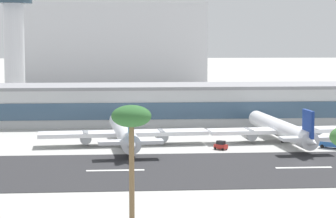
{
  "coord_description": "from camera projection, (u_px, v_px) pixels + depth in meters",
  "views": [
    {
      "loc": [
        -40.34,
        -139.11,
        27.63
      ],
      "look_at": [
        -27.96,
        29.64,
        8.94
      ],
      "focal_mm": 70.59,
      "sensor_mm": 36.0,
      "label": 1
    }
  ],
  "objects": [
    {
      "name": "control_tower",
      "position": [
        14.0,
        33.0,
        242.8
      ],
      "size": [
        15.08,
        15.08,
        46.53
      ],
      "color": "silver",
      "rests_on": "ground_plane"
    },
    {
      "name": "ground_plane",
      "position": [
        306.0,
        164.0,
        143.86
      ],
      "size": [
        1400.0,
        1400.0,
        0.0
      ],
      "primitive_type": "plane",
      "color": "#A8A8A3"
    },
    {
      "name": "runway_strip",
      "position": [
        312.0,
        168.0,
        139.23
      ],
      "size": [
        800.0,
        37.06,
        0.08
      ],
      "primitive_type": "cube",
      "color": "#262628",
      "rests_on": "ground_plane"
    },
    {
      "name": "palm_tree_2",
      "position": [
        131.0,
        120.0,
        96.94
      ],
      "size": [
        5.91,
        5.91,
        17.58
      ],
      "color": "brown",
      "rests_on": "ground_plane"
    },
    {
      "name": "runway_centreline_dash_4",
      "position": [
        304.0,
        167.0,
        139.09
      ],
      "size": [
        12.0,
        1.2,
        0.01
      ],
      "primitive_type": "cube",
      "color": "white",
      "rests_on": "runway_strip"
    },
    {
      "name": "terminal_building",
      "position": [
        187.0,
        104.0,
        211.48
      ],
      "size": [
        186.85,
        22.65,
        12.3
      ],
      "color": "#B7BABC",
      "rests_on": "ground_plane"
    },
    {
      "name": "airliner_navy_tail_gate_1",
      "position": [
        282.0,
        130.0,
        172.36
      ],
      "size": [
        39.02,
        50.41,
        10.53
      ],
      "rotation": [
        0.0,
        0.0,
        1.65
      ],
      "color": "white",
      "rests_on": "ground_plane"
    },
    {
      "name": "runway_centreline_dash_3",
      "position": [
        115.0,
        170.0,
        136.21
      ],
      "size": [
        12.0,
        1.2,
        0.01
      ],
      "primitive_type": "cube",
      "color": "white",
      "rests_on": "runway_strip"
    },
    {
      "name": "service_box_truck_1",
      "position": [
        332.0,
        141.0,
        163.28
      ],
      "size": [
        6.12,
        5.72,
        3.25
      ],
      "rotation": [
        0.0,
        0.0,
        5.58
      ],
      "color": "#23569E",
      "rests_on": "ground_plane"
    },
    {
      "name": "service_baggage_tug_0",
      "position": [
        221.0,
        145.0,
        161.47
      ],
      "size": [
        3.43,
        3.35,
        2.2
      ],
      "rotation": [
        0.0,
        0.0,
        2.39
      ],
      "color": "#B2231E",
      "rests_on": "ground_plane"
    },
    {
      "name": "airliner_blue_tail_gate_0",
      "position": [
        124.0,
        132.0,
        167.06
      ],
      "size": [
        43.44,
        50.63,
        10.57
      ],
      "rotation": [
        0.0,
        0.0,
        1.65
      ],
      "color": "silver",
      "rests_on": "ground_plane"
    },
    {
      "name": "distant_hotel_block",
      "position": [
        108.0,
        46.0,
        349.71
      ],
      "size": [
        103.24,
        26.11,
        45.27
      ],
      "primitive_type": "cube",
      "color": "#BCBCC1",
      "rests_on": "ground_plane"
    }
  ]
}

